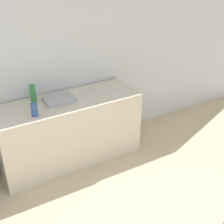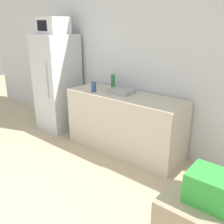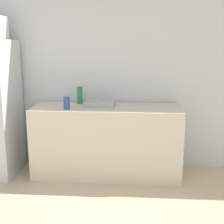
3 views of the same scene
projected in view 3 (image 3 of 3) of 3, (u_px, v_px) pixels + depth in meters
The scene contains 5 objects.
wall_back at pixel (102, 70), 4.12m from camera, with size 8.00×0.06×2.60m, color silver.
counter at pixel (107, 141), 3.94m from camera, with size 1.83×0.63×0.89m, color beige.
sink_basin at pixel (100, 104), 3.88m from camera, with size 0.36×0.27×0.06m, color #9EA3A8.
bottle_tall at pixel (80, 95), 4.02m from camera, with size 0.07×0.07×0.22m, color #2D7F42.
bottle_short at pixel (67, 103), 3.70m from camera, with size 0.08×0.08×0.15m, color #2D4C8C.
Camera 3 is at (0.44, -1.04, 1.66)m, focal length 50.00 mm.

